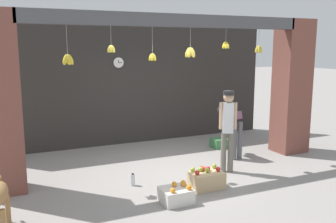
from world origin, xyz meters
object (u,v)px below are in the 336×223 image
(fruit_crate_oranges, at_px, (176,195))
(wall_clock, at_px, (118,63))
(worker_stooping, at_px, (231,125))
(produce_box_green, at_px, (220,143))
(water_bottle, at_px, (133,180))
(shopkeeper, at_px, (228,125))
(fruit_crate_apples, at_px, (206,179))

(fruit_crate_oranges, relative_size, wall_clock, 1.77)
(worker_stooping, bearing_deg, produce_box_green, 76.73)
(water_bottle, bearing_deg, shopkeeper, -1.28)
(produce_box_green, height_order, water_bottle, produce_box_green)
(worker_stooping, distance_m, fruit_crate_apples, 2.13)
(produce_box_green, xyz_separation_m, wall_clock, (-2.15, 1.31, 1.95))
(fruit_crate_apples, bearing_deg, fruit_crate_oranges, -155.60)
(shopkeeper, distance_m, fruit_crate_apples, 1.27)
(shopkeeper, height_order, water_bottle, shopkeeper)
(fruit_crate_oranges, relative_size, water_bottle, 2.12)
(worker_stooping, relative_size, fruit_crate_oranges, 2.30)
(shopkeeper, xyz_separation_m, fruit_crate_oranges, (-1.55, -0.93, -0.82))
(shopkeeper, relative_size, wall_clock, 6.01)
(shopkeeper, bearing_deg, water_bottle, 24.99)
(produce_box_green, bearing_deg, wall_clock, 148.69)
(fruit_crate_oranges, bearing_deg, produce_box_green, 46.61)
(shopkeeper, distance_m, wall_clock, 3.37)
(fruit_crate_oranges, bearing_deg, fruit_crate_apples, 24.40)
(worker_stooping, bearing_deg, shopkeeper, -127.09)
(worker_stooping, height_order, produce_box_green, worker_stooping)
(shopkeeper, relative_size, fruit_crate_apples, 2.84)
(worker_stooping, xyz_separation_m, fruit_crate_apples, (-1.46, -1.44, -0.57))
(fruit_crate_oranges, xyz_separation_m, water_bottle, (-0.40, 0.97, -0.02))
(fruit_crate_apples, height_order, wall_clock, wall_clock)
(shopkeeper, relative_size, worker_stooping, 1.48)
(produce_box_green, distance_m, water_bottle, 3.18)
(worker_stooping, xyz_separation_m, wall_clock, (-1.97, 2.05, 1.33))
(water_bottle, xyz_separation_m, wall_clock, (0.63, 2.85, 1.96))
(shopkeeper, xyz_separation_m, worker_stooping, (0.65, 0.84, -0.22))
(shopkeeper, distance_m, produce_box_green, 1.98)
(water_bottle, height_order, wall_clock, wall_clock)
(produce_box_green, bearing_deg, shopkeeper, -117.76)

